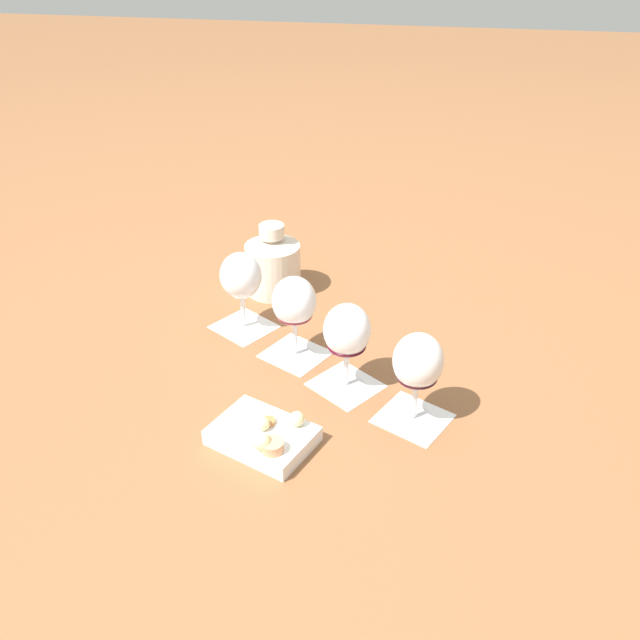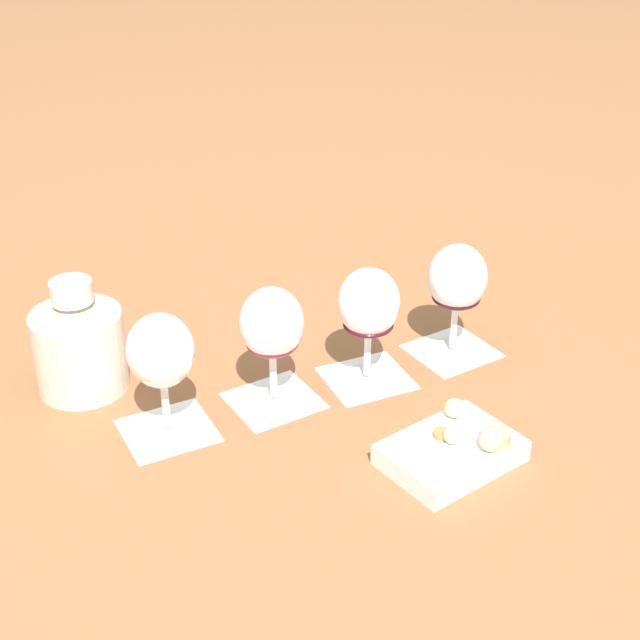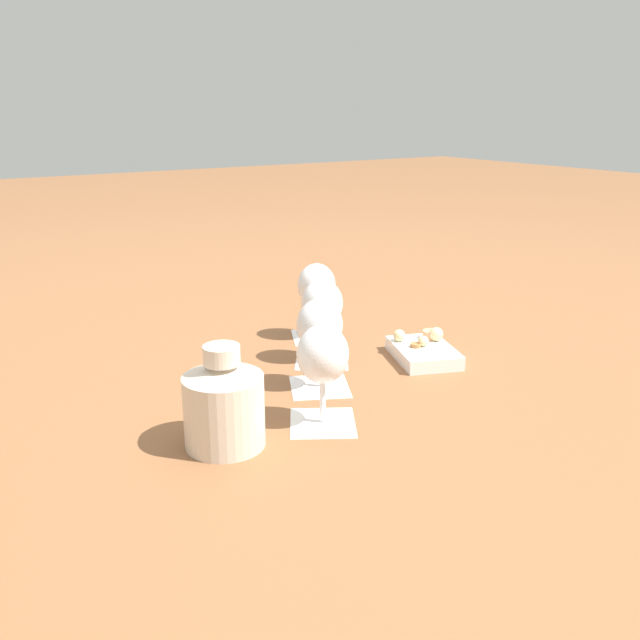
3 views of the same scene
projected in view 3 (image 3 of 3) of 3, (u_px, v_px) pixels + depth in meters
The scene contains 11 objects.
ground_plane at pixel (321, 373), 1.23m from camera, with size 8.00×8.00×0.00m, color brown.
tasting_card_0 at pixel (323, 423), 1.03m from camera, with size 0.14×0.14×0.00m.
tasting_card_1 at pixel (320, 387), 1.16m from camera, with size 0.14×0.13×0.00m.
tasting_card_2 at pixel (322, 360), 1.29m from camera, with size 0.14×0.14×0.00m.
tasting_card_3 at pixel (317, 337), 1.42m from camera, with size 0.14×0.13×0.00m.
wine_glass_0 at pixel (323, 359), 1.00m from camera, with size 0.08×0.08×0.16m.
wine_glass_1 at pixel (320, 330), 1.13m from camera, with size 0.08×0.08×0.16m.
wine_glass_2 at pixel (322, 307), 1.25m from camera, with size 0.08×0.08×0.16m.
wine_glass_3 at pixel (317, 289), 1.38m from camera, with size 0.08×0.08×0.16m.
ceramic_vase at pixel (224, 403), 0.95m from camera, with size 0.11×0.11×0.15m.
snack_dish at pixel (424, 351), 1.29m from camera, with size 0.18×0.15×0.05m.
Camera 3 is at (-0.96, 0.62, 0.46)m, focal length 38.00 mm.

